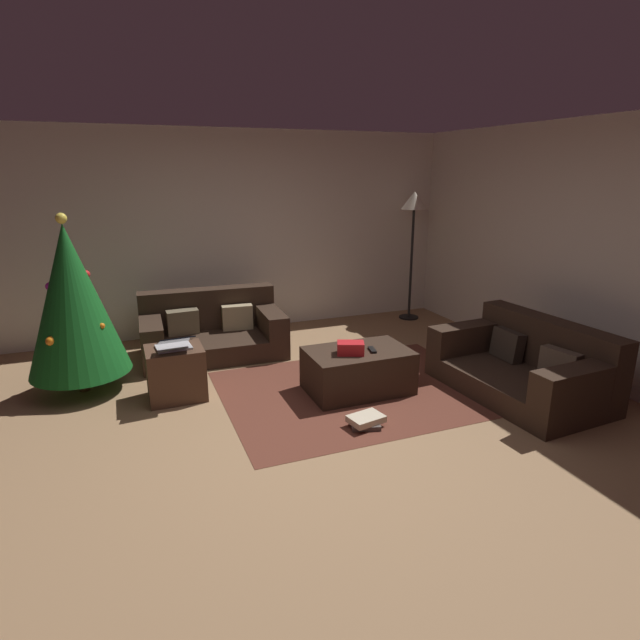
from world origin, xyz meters
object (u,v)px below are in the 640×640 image
(couch_right, at_px, (526,366))
(gift_box, at_px, (351,348))
(corner_lamp, at_px, (414,211))
(couch_left, at_px, (212,331))
(christmas_tree, at_px, (72,300))
(tv_remote, at_px, (372,350))
(laptop, at_px, (175,345))
(side_table, at_px, (176,373))
(ottoman, at_px, (358,371))
(book_stack, at_px, (366,421))

(couch_right, xyz_separation_m, gift_box, (-1.62, 0.56, 0.21))
(gift_box, distance_m, corner_lamp, 3.07)
(gift_box, height_order, corner_lamp, corner_lamp)
(couch_left, distance_m, corner_lamp, 3.24)
(gift_box, height_order, christmas_tree, christmas_tree)
(tv_remote, height_order, christmas_tree, christmas_tree)
(christmas_tree, bearing_deg, gift_box, -23.88)
(corner_lamp, bearing_deg, laptop, -154.74)
(gift_box, height_order, side_table, gift_box)
(couch_right, distance_m, laptop, 3.35)
(side_table, xyz_separation_m, corner_lamp, (3.49, 1.58, 1.30))
(tv_remote, relative_size, side_table, 0.31)
(gift_box, distance_m, side_table, 1.67)
(couch_right, relative_size, laptop, 4.01)
(gift_box, bearing_deg, tv_remote, 0.18)
(couch_right, height_order, corner_lamp, corner_lamp)
(tv_remote, relative_size, corner_lamp, 0.09)
(couch_left, xyz_separation_m, christmas_tree, (-1.38, -0.65, 0.65))
(ottoman, bearing_deg, christmas_tree, 158.40)
(couch_left, bearing_deg, tv_remote, 128.11)
(couch_left, xyz_separation_m, book_stack, (0.87, -2.35, -0.21))
(christmas_tree, distance_m, laptop, 1.08)
(christmas_tree, bearing_deg, side_table, -31.08)
(couch_right, distance_m, gift_box, 1.72)
(laptop, distance_m, corner_lamp, 3.98)
(couch_right, bearing_deg, christmas_tree, 64.56)
(side_table, distance_m, corner_lamp, 4.04)
(tv_remote, distance_m, corner_lamp, 2.95)
(ottoman, bearing_deg, couch_right, -22.50)
(side_table, bearing_deg, laptop, -85.77)
(couch_right, bearing_deg, side_table, 67.20)
(laptop, bearing_deg, corner_lamp, 25.26)
(couch_right, height_order, christmas_tree, christmas_tree)
(couch_right, bearing_deg, corner_lamp, -10.20)
(tv_remote, relative_size, laptop, 0.39)
(couch_left, bearing_deg, side_table, 66.88)
(side_table, xyz_separation_m, laptop, (0.00, -0.06, 0.30))
(couch_left, height_order, laptop, couch_left)
(gift_box, xyz_separation_m, book_stack, (-0.14, -0.64, -0.43))
(tv_remote, xyz_separation_m, laptop, (-1.78, 0.49, 0.12))
(couch_left, height_order, christmas_tree, christmas_tree)
(couch_left, relative_size, corner_lamp, 0.90)
(side_table, relative_size, book_stack, 1.61)
(gift_box, relative_size, corner_lamp, 0.14)
(couch_right, xyz_separation_m, ottoman, (-1.50, 0.62, -0.06))
(couch_left, distance_m, ottoman, 1.99)
(ottoman, bearing_deg, tv_remote, -29.67)
(gift_box, bearing_deg, corner_lamp, 47.89)
(christmas_tree, bearing_deg, book_stack, -37.05)
(couch_right, distance_m, ottoman, 1.63)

